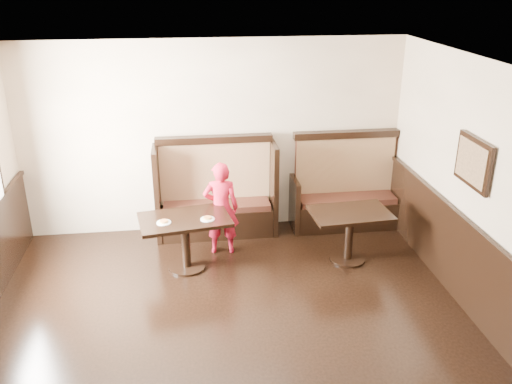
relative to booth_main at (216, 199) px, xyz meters
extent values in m
plane|color=beige|center=(0.00, 0.20, 0.87)|extent=(5.50, 0.00, 5.50)
plane|color=white|center=(0.00, -3.30, 2.27)|extent=(7.00, 7.00, 0.00)
cube|color=black|center=(2.71, -2.10, 1.17)|extent=(0.04, 0.70, 0.55)
cube|color=olive|center=(2.69, -2.10, 1.17)|extent=(0.01, 0.60, 0.45)
cube|color=black|center=(0.00, -0.08, -0.32)|extent=(1.60, 0.50, 0.42)
cube|color=#3A1B12|center=(0.00, -0.08, -0.07)|extent=(1.54, 0.46, 0.09)
cube|color=#541510|center=(0.00, 0.13, 0.37)|extent=(1.60, 0.12, 0.92)
cube|color=black|center=(0.00, 0.13, 0.87)|extent=(1.68, 0.16, 0.10)
cube|color=black|center=(-0.84, 0.02, 0.15)|extent=(0.07, 0.72, 1.36)
cube|color=black|center=(0.84, 0.02, 0.15)|extent=(0.07, 0.72, 1.36)
cube|color=black|center=(1.95, -0.08, -0.32)|extent=(1.50, 0.50, 0.42)
cube|color=#3A1B12|center=(1.95, -0.08, -0.07)|extent=(1.44, 0.46, 0.09)
cube|color=#541510|center=(1.95, 0.13, 0.37)|extent=(1.50, 0.12, 0.92)
cube|color=black|center=(1.95, 0.13, 0.87)|extent=(1.58, 0.16, 0.10)
cube|color=black|center=(1.16, 0.02, -0.13)|extent=(0.07, 0.72, 0.80)
cube|color=black|center=(2.74, 0.02, -0.13)|extent=(0.07, 0.72, 0.80)
cube|color=black|center=(-0.46, -1.02, 0.17)|extent=(1.24, 0.88, 0.05)
cylinder|color=black|center=(-0.46, -1.02, -0.19)|extent=(0.11, 0.11, 0.66)
cylinder|color=black|center=(-0.46, -1.02, -0.51)|extent=(0.49, 0.49, 0.03)
cube|color=black|center=(1.70, -1.09, 0.16)|extent=(1.07, 0.74, 0.05)
cylinder|color=black|center=(1.70, -1.09, -0.19)|extent=(0.11, 0.11, 0.65)
cylinder|color=black|center=(1.70, -1.09, -0.51)|extent=(0.48, 0.48, 0.03)
imported|color=red|center=(0.03, -0.63, 0.13)|extent=(0.50, 0.35, 1.31)
cylinder|color=white|center=(-0.72, -1.13, 0.20)|extent=(0.18, 0.18, 0.01)
cylinder|color=tan|center=(-0.72, -1.13, 0.22)|extent=(0.11, 0.11, 0.01)
cylinder|color=#EABA54|center=(-0.72, -1.13, 0.23)|extent=(0.10, 0.10, 0.01)
cylinder|color=white|center=(-0.17, -1.10, 0.20)|extent=(0.18, 0.18, 0.01)
cylinder|color=tan|center=(-0.17, -1.10, 0.22)|extent=(0.11, 0.11, 0.01)
cylinder|color=#EABA54|center=(-0.17, -1.10, 0.23)|extent=(0.10, 0.10, 0.01)
camera|label=1|loc=(-0.37, -7.32, 3.13)|focal=38.00mm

